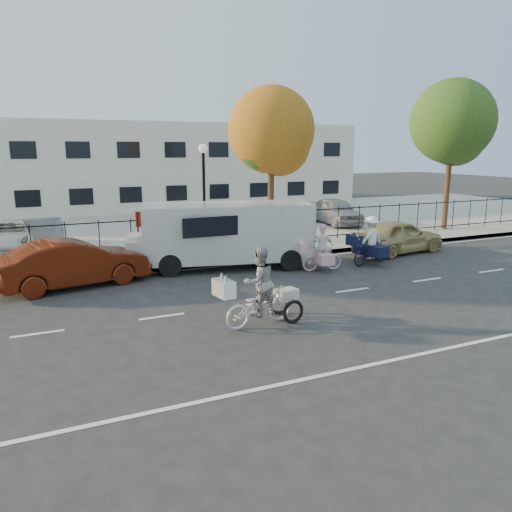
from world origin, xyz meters
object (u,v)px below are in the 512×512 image
gold_sedan (398,236)px  lot_car_c (42,233)px  lamppost (204,179)px  red_sedan (74,263)px  white_van (224,233)px  lot_car_d (336,211)px  lot_car_b (11,236)px  zebra_trike (259,295)px  bull_bike (370,245)px  unicorn_bike (321,254)px

gold_sedan → lot_car_c: bearing=56.8°
lamppost → red_sedan: size_ratio=0.94×
white_van → lot_car_d: 11.25m
white_van → lot_car_b: size_ratio=1.57×
zebra_trike → red_sedan: (-3.88, 5.64, -0.00)m
lot_car_b → lot_car_c: size_ratio=1.21×
red_sedan → lamppost: bearing=-74.3°
lamppost → lot_car_c: lamppost is taller
lot_car_b → bull_bike: bearing=-26.0°
red_sedan → lot_car_c: 6.53m
bull_bike → gold_sedan: bull_bike is taller
red_sedan → lot_car_b: bearing=5.3°
gold_sedan → lot_car_b: (-14.76, 6.46, 0.06)m
unicorn_bike → red_sedan: (-8.25, 1.46, 0.13)m
gold_sedan → lamppost: bearing=61.8°
bull_bike → red_sedan: bearing=70.8°
lamppost → unicorn_bike: (2.95, -4.23, -2.48)m
bull_bike → lot_car_d: (3.95, 8.37, 0.15)m
unicorn_bike → bull_bike: bearing=-78.3°
red_sedan → unicorn_bike: bearing=-111.8°
bull_bike → unicorn_bike: bearing=80.9°
lot_car_c → lamppost: bearing=-21.0°
zebra_trike → lot_car_c: zebra_trike is taller
lot_car_d → lot_car_b: bearing=-170.8°
unicorn_bike → lot_car_c: 12.00m
red_sedan → gold_sedan: bearing=-102.3°
unicorn_bike → lot_car_b: bearing=61.6°
lamppost → zebra_trike: lamppost is taller
bull_bike → lot_car_b: bearing=46.4°
lamppost → zebra_trike: bearing=-99.6°
zebra_trike → lot_car_d: (10.53, 12.66, 0.12)m
gold_sedan → lot_car_d: 7.30m
unicorn_bike → white_van: size_ratio=0.25×
unicorn_bike → red_sedan: unicorn_bike is taller
lot_car_b → white_van: bearing=-33.3°
lamppost → bull_bike: lamppost is taller
unicorn_bike → lot_car_d: (6.16, 8.47, 0.25)m
bull_bike → lot_car_c: size_ratio=0.55×
lot_car_b → lot_car_d: size_ratio=1.04×
lot_car_b → red_sedan: bearing=-67.1°
unicorn_bike → lot_car_c: size_ratio=0.47×
lot_car_c → lot_car_d: size_ratio=0.86×
unicorn_bike → red_sedan: 8.38m
zebra_trike → lot_car_d: size_ratio=0.54×
zebra_trike → lot_car_c: 12.97m
white_van → gold_sedan: 7.59m
lot_car_c → lot_car_d: lot_car_d is taller
gold_sedan → red_sedan: bearing=82.3°
zebra_trike → unicorn_bike: size_ratio=1.35×
lamppost → gold_sedan: (7.51, -2.88, -2.40)m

